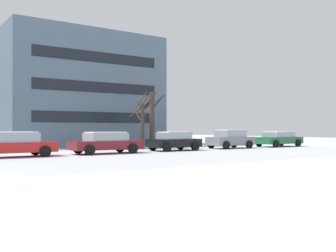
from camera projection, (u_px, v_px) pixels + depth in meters
parked_car_red at (15, 144)px, 22.22m from camera, size 4.45×2.10×1.44m
parked_car_maroon at (106, 142)px, 25.22m from camera, size 4.61×2.04×1.40m
parked_car_black at (174, 141)px, 28.59m from camera, size 3.87×2.06×1.38m
parked_car_gray at (230, 139)px, 31.73m from camera, size 3.90×2.00×1.51m
parked_car_green at (279, 139)px, 34.66m from camera, size 4.58×2.12×1.34m
tree_far_right at (152, 117)px, 31.81m from camera, size 1.69×1.38×4.65m
tree_far_left at (142, 123)px, 30.81m from camera, size 1.75×1.52×4.62m
building_far_right at (79, 91)px, 36.68m from camera, size 13.88×8.62×10.25m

